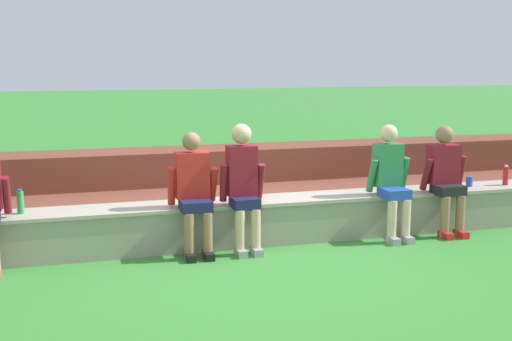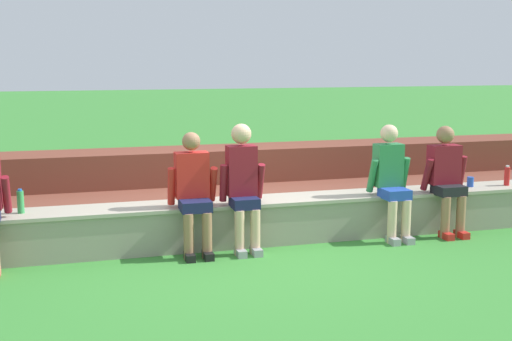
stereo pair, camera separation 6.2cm
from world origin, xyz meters
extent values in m
plane|color=#388433|center=(0.00, 0.00, 0.00)|extent=(80.00, 80.00, 0.00)
cube|color=gray|center=(0.00, 0.27, 0.25)|extent=(8.70, 0.53, 0.51)
cube|color=#ABA28E|center=(0.00, 0.27, 0.49)|extent=(8.74, 0.57, 0.04)
cube|color=brown|center=(0.00, 1.14, 0.23)|extent=(10.32, 0.77, 0.46)
cube|color=brown|center=(0.00, 1.91, 0.46)|extent=(10.32, 0.77, 0.92)
cylinder|color=maroon|center=(-2.53, 0.06, 0.77)|extent=(0.08, 0.23, 0.42)
cylinder|color=#996B4C|center=(-0.70, -0.21, 0.25)|extent=(0.11, 0.11, 0.51)
cylinder|color=#996B4C|center=(-0.50, -0.21, 0.25)|extent=(0.11, 0.11, 0.51)
cube|color=black|center=(-0.70, -0.25, 0.04)|extent=(0.10, 0.22, 0.08)
cube|color=black|center=(-0.50, -0.25, 0.04)|extent=(0.10, 0.22, 0.08)
cube|color=#191E47|center=(-0.60, -0.08, 0.56)|extent=(0.33, 0.32, 0.12)
cube|color=red|center=(-0.60, 0.11, 0.87)|extent=(0.37, 0.20, 0.51)
sphere|color=#996B4C|center=(-0.60, 0.11, 1.25)|extent=(0.20, 0.20, 0.20)
cylinder|color=red|center=(-0.83, 0.09, 0.76)|extent=(0.08, 0.15, 0.43)
cylinder|color=red|center=(-0.36, 0.09, 0.76)|extent=(0.08, 0.23, 0.42)
cylinder|color=#DBAD89|center=(-0.13, -0.20, 0.25)|extent=(0.11, 0.11, 0.51)
cylinder|color=#DBAD89|center=(0.05, -0.20, 0.25)|extent=(0.11, 0.11, 0.51)
cube|color=#99999E|center=(-0.13, -0.24, 0.04)|extent=(0.10, 0.22, 0.08)
cube|color=#99999E|center=(0.05, -0.24, 0.04)|extent=(0.10, 0.22, 0.08)
cube|color=#191E47|center=(-0.04, -0.08, 0.56)|extent=(0.29, 0.31, 0.12)
cube|color=maroon|center=(-0.04, 0.05, 0.90)|extent=(0.33, 0.20, 0.57)
sphere|color=#DBAD89|center=(-0.04, 0.05, 1.32)|extent=(0.23, 0.23, 0.23)
cylinder|color=maroon|center=(-0.25, 0.03, 0.77)|extent=(0.08, 0.14, 0.43)
cylinder|color=maroon|center=(0.17, 0.03, 0.77)|extent=(0.08, 0.20, 0.42)
cylinder|color=beige|center=(1.71, -0.22, 0.25)|extent=(0.11, 0.11, 0.51)
cylinder|color=beige|center=(1.89, -0.22, 0.25)|extent=(0.11, 0.11, 0.51)
cube|color=#99999E|center=(1.71, -0.26, 0.04)|extent=(0.10, 0.22, 0.08)
cube|color=#99999E|center=(1.89, -0.26, 0.04)|extent=(0.10, 0.22, 0.08)
cube|color=#2347B2|center=(1.80, -0.08, 0.56)|extent=(0.30, 0.33, 0.12)
cube|color=#2D7F47|center=(1.80, 0.11, 0.88)|extent=(0.33, 0.20, 0.52)
sphere|color=beige|center=(1.80, 0.11, 1.26)|extent=(0.21, 0.21, 0.21)
cylinder|color=#2D7F47|center=(1.59, 0.09, 0.76)|extent=(0.08, 0.21, 0.42)
cylinder|color=#2D7F47|center=(2.02, 0.09, 0.76)|extent=(0.08, 0.18, 0.43)
cylinder|color=#996B4C|center=(2.43, -0.19, 0.25)|extent=(0.11, 0.11, 0.51)
cylinder|color=#996B4C|center=(2.64, -0.19, 0.25)|extent=(0.11, 0.11, 0.51)
cube|color=red|center=(2.43, -0.23, 0.04)|extent=(0.10, 0.22, 0.08)
cube|color=red|center=(2.64, -0.23, 0.04)|extent=(0.10, 0.22, 0.08)
cube|color=black|center=(2.54, -0.07, 0.56)|extent=(0.34, 0.30, 0.12)
cube|color=maroon|center=(2.54, 0.07, 0.86)|extent=(0.38, 0.20, 0.48)
sphere|color=#996B4C|center=(2.54, 0.07, 1.23)|extent=(0.22, 0.22, 0.22)
cylinder|color=maroon|center=(2.30, 0.05, 0.75)|extent=(0.08, 0.22, 0.42)
cylinder|color=maroon|center=(2.78, 0.05, 0.75)|extent=(0.08, 0.16, 0.43)
cylinder|color=green|center=(-2.42, 0.28, 0.63)|extent=(0.07, 0.07, 0.24)
cylinder|color=blue|center=(-2.42, 0.28, 0.76)|extent=(0.04, 0.04, 0.02)
cylinder|color=red|center=(3.57, 0.22, 0.63)|extent=(0.07, 0.07, 0.24)
cylinder|color=white|center=(3.57, 0.22, 0.76)|extent=(0.04, 0.04, 0.02)
cylinder|color=blue|center=(3.06, 0.27, 0.58)|extent=(0.08, 0.08, 0.13)
camera|label=1|loc=(-1.93, -7.00, 2.14)|focal=46.34mm
camera|label=2|loc=(-1.87, -7.02, 2.14)|focal=46.34mm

